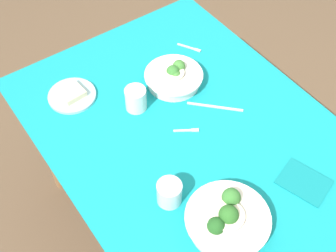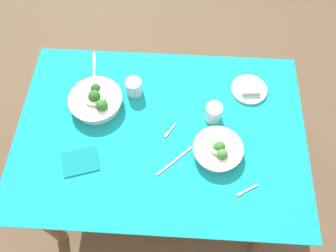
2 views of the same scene
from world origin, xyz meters
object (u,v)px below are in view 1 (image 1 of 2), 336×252
Objects in this scene: broccoli_bowl_far at (227,220)px; bread_side_plate at (72,95)px; fork_by_near_bowl at (190,48)px; water_glass_side at (169,193)px; broccoli_bowl_near at (174,77)px; fork_by_far_bowl at (188,130)px; table_knife_right at (215,107)px; napkin_folded_upper at (304,182)px; water_glass_center at (136,99)px.

broccoli_bowl_far is 0.80m from bread_side_plate.
bread_side_plate reaches higher than fork_by_near_bowl.
water_glass_side is 0.86× the size of fork_by_near_bowl.
fork_by_near_bowl is (0.56, -0.51, -0.04)m from water_glass_side.
broccoli_bowl_near is 1.24× the size of bread_side_plate.
table_knife_right is at bearing 44.24° from fork_by_far_bowl.
napkin_folded_upper is at bearing -172.40° from broccoli_bowl_near.
bread_side_plate is at bearing 156.48° from fork_by_far_bowl.
water_glass_side is at bearing -175.68° from bread_side_plate.
water_glass_center is 0.43m from water_glass_side.
table_knife_right is (-0.37, -0.43, -0.01)m from bread_side_plate.
water_glass_center is at bearing -18.06° from water_glass_side.
broccoli_bowl_near is 2.74× the size of water_glass_side.
broccoli_bowl_far is 1.23× the size of table_knife_right.
broccoli_bowl_near is 0.20m from water_glass_center.
broccoli_bowl_near reaches higher than napkin_folded_upper.
fork_by_near_bowl is (0.15, -0.38, -0.04)m from water_glass_center.
fork_by_near_bowl is (-0.04, -0.55, -0.01)m from bread_side_plate.
broccoli_bowl_near reaches higher than water_glass_side.
bread_side_plate is 2.21× the size of water_glass_side.
table_knife_right is (0.03, -0.16, -0.00)m from fork_by_far_bowl.
fork_by_far_bowl is 0.39× the size of table_knife_right.
bread_side_plate reaches higher than fork_by_far_bowl.
water_glass_center reaches higher than broccoli_bowl_near.
water_glass_center is 0.93× the size of fork_by_near_bowl.
water_glass_center is (-0.02, 0.20, 0.02)m from broccoli_bowl_near.
broccoli_bowl_far is 0.85m from fork_by_near_bowl.
bread_side_plate is at bearing 9.87° from broccoli_bowl_far.
broccoli_bowl_near is at bearing -114.67° from bread_side_plate.
water_glass_side is at bearing 76.80° from table_knife_right.
water_glass_side reaches higher than fork_by_near_bowl.
fork_by_near_bowl is at bearing -65.42° from table_knife_right.
napkin_folded_upper is (-0.81, -0.46, -0.01)m from bread_side_plate.
fork_by_far_bowl is at bearing -146.22° from bread_side_plate.
table_knife_right is 0.44m from napkin_folded_upper.
water_glass_center reaches higher than fork_by_far_bowl.
water_glass_side reaches higher than napkin_folded_upper.
water_glass_center is 0.41m from fork_by_near_bowl.
table_knife_right is at bearing -51.13° from fork_by_near_bowl.
table_knife_right is (-0.18, -0.25, -0.04)m from water_glass_center.
broccoli_bowl_near is at bearing -21.19° from broccoli_bowl_far.
napkin_folded_upper is (-0.41, -0.19, 0.00)m from fork_by_far_bowl.
water_glass_center reaches higher than fork_by_near_bowl.
water_glass_center is 0.57× the size of napkin_folded_upper.
fork_by_far_bowl is (0.38, -0.13, -0.04)m from broccoli_bowl_far.
bread_side_plate is 0.87× the size of table_knife_right.
bread_side_plate is 2.03× the size of water_glass_center.
broccoli_bowl_near is 1.07× the size of table_knife_right.
table_knife_right is (0.23, -0.38, -0.04)m from water_glass_side.
fork_by_far_bowl is (-0.21, -0.09, -0.04)m from water_glass_center.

